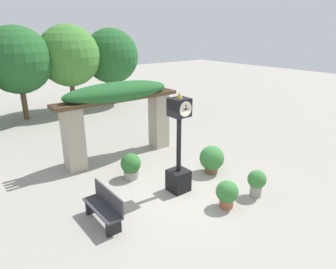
% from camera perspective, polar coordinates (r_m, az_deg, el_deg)
% --- Properties ---
extents(ground_plane, '(60.00, 60.00, 0.00)m').
position_cam_1_polar(ground_plane, '(9.07, 2.11, -10.94)').
color(ground_plane, gray).
extents(pedestal_clock, '(0.56, 0.56, 2.98)m').
position_cam_1_polar(pedestal_clock, '(8.63, 2.05, -3.23)').
color(pedestal_clock, black).
rests_on(pedestal_clock, ground).
extents(pergola, '(4.77, 1.21, 2.84)m').
position_cam_1_polar(pergola, '(10.95, -9.37, 5.78)').
color(pergola, '#A89E89').
rests_on(pergola, ground).
extents(potted_plant_near_left, '(0.83, 0.83, 0.94)m').
position_cam_1_polar(potted_plant_near_left, '(10.11, 8.33, -4.61)').
color(potted_plant_near_left, brown).
rests_on(potted_plant_near_left, ground).
extents(potted_plant_near_right, '(0.65, 0.65, 0.84)m').
position_cam_1_polar(potted_plant_near_right, '(9.74, -7.09, -5.86)').
color(potted_plant_near_right, gray).
rests_on(potted_plant_near_right, ground).
extents(potted_plant_far_left, '(0.53, 0.53, 0.81)m').
position_cam_1_polar(potted_plant_far_left, '(9.02, 16.53, -8.59)').
color(potted_plant_far_left, gray).
rests_on(potted_plant_far_left, ground).
extents(potted_plant_far_right, '(0.61, 0.61, 0.77)m').
position_cam_1_polar(potted_plant_far_right, '(8.34, 11.18, -10.90)').
color(potted_plant_far_right, '#9E563D').
rests_on(potted_plant_far_right, ground).
extents(park_bench, '(0.42, 1.41, 0.89)m').
position_cam_1_polar(park_bench, '(7.77, -12.04, -13.36)').
color(park_bench, '#38383D').
rests_on(park_bench, ground).
extents(tree_line, '(11.45, 3.73, 4.90)m').
position_cam_1_polar(tree_line, '(17.86, -21.82, 12.81)').
color(tree_line, brown).
rests_on(tree_line, ground).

